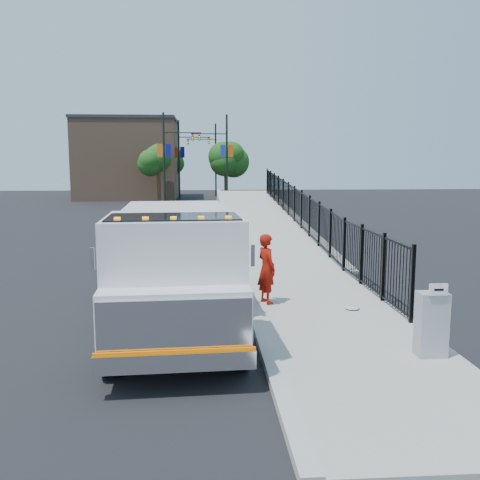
{
  "coord_description": "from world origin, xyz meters",
  "views": [
    {
      "loc": [
        -1.26,
        -13.72,
        3.83
      ],
      "look_at": [
        -0.16,
        2.0,
        1.52
      ],
      "focal_mm": 40.0,
      "sensor_mm": 36.0,
      "label": 1
    }
  ],
  "objects": [
    {
      "name": "tree_0",
      "position": [
        -5.32,
        36.69,
        3.95
      ],
      "size": [
        2.63,
        2.63,
        5.31
      ],
      "color": "#382314",
      "rests_on": "ground"
    },
    {
      "name": "tree_1",
      "position": [
        1.06,
        39.31,
        3.96
      ],
      "size": [
        2.87,
        2.87,
        5.43
      ],
      "color": "#382314",
      "rests_on": "ground"
    },
    {
      "name": "light_pole_1",
      "position": [
        0.65,
        34.77,
        4.36
      ],
      "size": [
        3.78,
        0.22,
        8.0
      ],
      "color": "black",
      "rests_on": "ground"
    },
    {
      "name": "iron_fence",
      "position": [
        3.55,
        12.0,
        0.9
      ],
      "size": [
        0.1,
        28.0,
        1.8
      ],
      "primitive_type": "cube",
      "color": "black",
      "rests_on": "ground"
    },
    {
      "name": "light_pole_0",
      "position": [
        -4.23,
        33.12,
        4.36
      ],
      "size": [
        3.77,
        0.22,
        8.0
      ],
      "color": "black",
      "rests_on": "ground"
    },
    {
      "name": "sidewalk",
      "position": [
        1.93,
        -2.0,
        0.06
      ],
      "size": [
        3.55,
        12.0,
        0.12
      ],
      "primitive_type": "cube",
      "color": "#9E998E",
      "rests_on": "ground"
    },
    {
      "name": "light_pole_2",
      "position": [
        -3.31,
        41.55,
        4.36
      ],
      "size": [
        3.77,
        0.22,
        8.0
      ],
      "color": "black",
      "rests_on": "ground"
    },
    {
      "name": "building",
      "position": [
        -9.0,
        44.0,
        4.0
      ],
      "size": [
        10.0,
        10.0,
        8.0
      ],
      "primitive_type": "cube",
      "color": "#8C664C",
      "rests_on": "ground"
    },
    {
      "name": "ground",
      "position": [
        0.0,
        0.0,
        0.0
      ],
      "size": [
        120.0,
        120.0,
        0.0
      ],
      "primitive_type": "plane",
      "color": "black",
      "rests_on": "ground"
    },
    {
      "name": "light_pole_3",
      "position": [
        -0.06,
        46.28,
        4.36
      ],
      "size": [
        3.78,
        0.22,
        8.0
      ],
      "color": "black",
      "rests_on": "ground"
    },
    {
      "name": "debris",
      "position": [
        2.5,
        -0.8,
        0.17
      ],
      "size": [
        0.37,
        0.37,
        0.09
      ],
      "primitive_type": "ellipsoid",
      "color": "silver",
      "rests_on": "sidewalk"
    },
    {
      "name": "worker",
      "position": [
        0.4,
        -0.02,
        1.05
      ],
      "size": [
        0.68,
        0.8,
        1.85
      ],
      "primitive_type": "imported",
      "rotation": [
        0.0,
        0.0,
        1.99
      ],
      "color": "#921207",
      "rests_on": "sidewalk"
    },
    {
      "name": "ramp",
      "position": [
        2.12,
        16.0,
        0.0
      ],
      "size": [
        3.95,
        24.06,
        3.19
      ],
      "primitive_type": "cube",
      "rotation": [
        0.06,
        0.0,
        0.0
      ],
      "color": "#9E998E",
      "rests_on": "ground"
    },
    {
      "name": "arrow_sign",
      "position": [
        3.1,
        -4.32,
        1.48
      ],
      "size": [
        0.35,
        0.04,
        0.22
      ],
      "primitive_type": "cube",
      "color": "white",
      "rests_on": "utility_cabinet"
    },
    {
      "name": "utility_cabinet",
      "position": [
        3.1,
        -4.1,
        0.75
      ],
      "size": [
        0.55,
        0.4,
        1.25
      ],
      "primitive_type": "cube",
      "color": "gray",
      "rests_on": "sidewalk"
    },
    {
      "name": "tree_2",
      "position": [
        -4.76,
        46.89,
        3.95
      ],
      "size": [
        2.72,
        2.72,
        5.36
      ],
      "color": "#382314",
      "rests_on": "ground"
    },
    {
      "name": "curb",
      "position": [
        0.0,
        -2.0,
        0.08
      ],
      "size": [
        0.3,
        12.0,
        0.16
      ],
      "primitive_type": "cube",
      "color": "#ADAAA3",
      "rests_on": "ground"
    },
    {
      "name": "truck",
      "position": [
        -1.92,
        -1.38,
        1.61
      ],
      "size": [
        3.1,
        8.47,
        2.86
      ],
      "rotation": [
        0.0,
        0.0,
        0.05
      ],
      "color": "black",
      "rests_on": "ground"
    }
  ]
}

